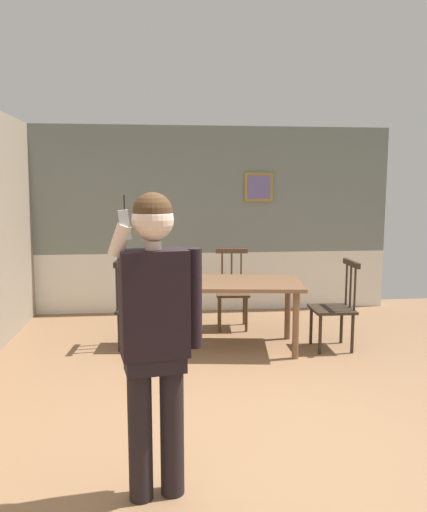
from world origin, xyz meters
name	(u,v)px	position (x,y,z in m)	size (l,w,h in m)	color
ground_plane	(261,429)	(0.00, 0.00, 0.00)	(8.27, 8.27, 0.00)	#846042
room_back_partition	(212,223)	(0.00, 3.76, 1.29)	(5.20, 0.17, 2.67)	slate
dining_table	(233,290)	(0.06, 1.94, 0.67)	(1.61, 1.08, 0.77)	brown
chair_near_window	(335,307)	(1.20, 1.80, 0.48)	(0.46, 0.46, 1.00)	#2D2319
chair_by_doorway	(232,291)	(0.16, 2.77, 0.48)	(0.45, 0.45, 1.01)	#513823
chair_at_table_head	(132,306)	(-1.07, 2.08, 0.47)	(0.45, 0.45, 1.01)	black
person_figure	(156,325)	(-0.77, -0.75, 1.04)	(0.53, 0.27, 1.78)	black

